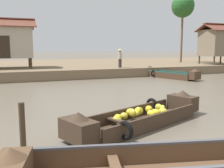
# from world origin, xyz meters

# --- Properties ---
(ground_plane) EXTENTS (300.00, 300.00, 0.00)m
(ground_plane) POSITION_xyz_m (0.00, 10.00, 0.00)
(ground_plane) COLOR #665B4C
(riverbank_strip) EXTENTS (160.00, 20.00, 0.78)m
(riverbank_strip) POSITION_xyz_m (0.00, 26.53, 0.39)
(riverbank_strip) COLOR #756047
(riverbank_strip) RESTS_ON ground
(banana_boat) EXTENTS (5.45, 2.98, 0.87)m
(banana_boat) POSITION_xyz_m (0.89, 4.32, 0.29)
(banana_boat) COLOR #3D2D21
(banana_boat) RESTS_ON ground
(fishing_skiff_distant) EXTENTS (2.54, 5.12, 0.95)m
(fishing_skiff_distant) POSITION_xyz_m (9.19, 14.86, 0.33)
(fishing_skiff_distant) COLOR #473323
(fishing_skiff_distant) RESTS_ON ground
(stilt_house_left) EXTENTS (5.06, 3.49, 4.25)m
(stilt_house_left) POSITION_xyz_m (-3.49, 20.76, 3.07)
(stilt_house_left) COLOR #4C3826
(stilt_house_left) RESTS_ON riverbank_strip
(stilt_house_mid_left) EXTENTS (4.13, 3.12, 4.32)m
(stilt_house_mid_left) POSITION_xyz_m (17.77, 18.64, 3.10)
(stilt_house_mid_left) COLOR #4C3826
(stilt_house_mid_left) RESTS_ON riverbank_strip
(palm_tree_mid) EXTENTS (2.67, 2.67, 7.97)m
(palm_tree_mid) POSITION_xyz_m (16.13, 22.89, 7.35)
(palm_tree_mid) COLOR brown
(palm_tree_mid) RESTS_ON riverbank_strip
(vendor_person) EXTENTS (0.44, 0.44, 1.66)m
(vendor_person) POSITION_xyz_m (5.91, 17.84, 1.70)
(vendor_person) COLOR #332D28
(vendor_person) RESTS_ON riverbank_strip
(mooring_post) EXTENTS (0.14, 0.14, 1.22)m
(mooring_post) POSITION_xyz_m (-2.74, 3.43, 0.61)
(mooring_post) COLOR #423323
(mooring_post) RESTS_ON ground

